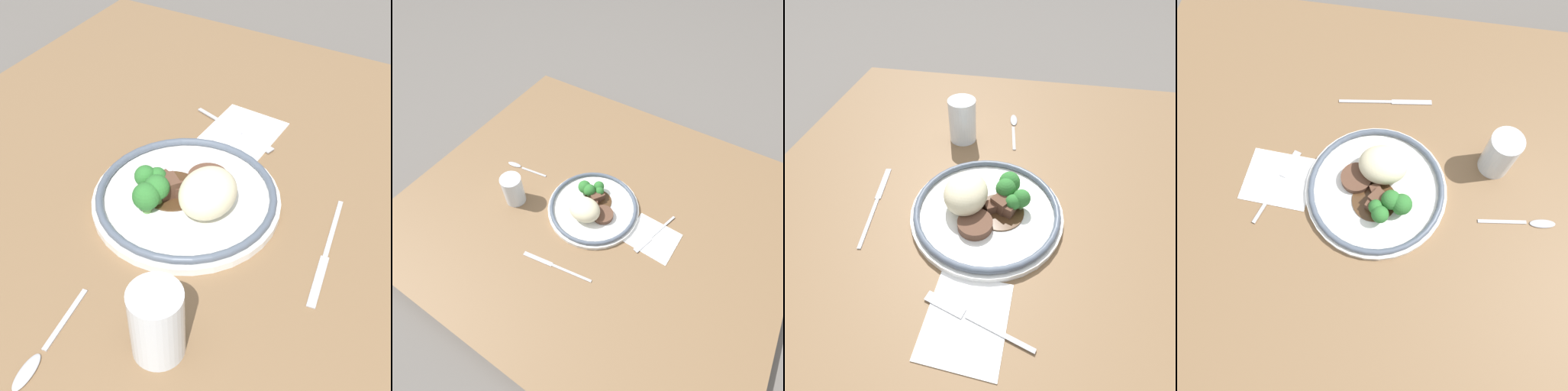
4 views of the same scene
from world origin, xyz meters
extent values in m
plane|color=#5B5651|center=(0.00, 0.00, 0.00)|extent=(8.00, 8.00, 0.00)
cube|color=brown|center=(0.00, 0.00, 0.02)|extent=(1.17, 1.03, 0.05)
cube|color=white|center=(-0.21, 0.01, 0.05)|extent=(0.15, 0.13, 0.00)
cylinder|color=white|center=(0.00, 0.02, 0.05)|extent=(0.29, 0.29, 0.01)
torus|color=#4C5666|center=(0.00, 0.02, 0.07)|extent=(0.28, 0.28, 0.01)
ellipsoid|color=beige|center=(0.01, 0.06, 0.09)|extent=(0.10, 0.08, 0.06)
cylinder|color=brown|center=(-0.04, 0.03, 0.07)|extent=(0.06, 0.06, 0.02)
cylinder|color=#472D19|center=(0.00, -0.01, 0.06)|extent=(0.09, 0.09, 0.00)
cube|color=brown|center=(0.00, 0.01, 0.07)|extent=(0.03, 0.03, 0.02)
cube|color=brown|center=(0.00, -0.02, 0.07)|extent=(0.03, 0.03, 0.03)
cube|color=brown|center=(0.01, -0.01, 0.08)|extent=(0.04, 0.04, 0.03)
cylinder|color=#5B8E47|center=(0.06, -0.02, 0.07)|extent=(0.01, 0.01, 0.01)
sphere|color=#2D702D|center=(0.06, -0.02, 0.09)|extent=(0.04, 0.04, 0.04)
cylinder|color=#5B8E47|center=(0.05, -0.02, 0.07)|extent=(0.01, 0.01, 0.01)
sphere|color=#2D702D|center=(0.05, -0.02, 0.09)|extent=(0.03, 0.03, 0.03)
cylinder|color=#5B8E47|center=(0.03, -0.01, 0.07)|extent=(0.01, 0.01, 0.02)
sphere|color=#2D702D|center=(0.03, -0.01, 0.09)|extent=(0.04, 0.04, 0.04)
cylinder|color=#5B8E47|center=(0.02, -0.05, 0.07)|extent=(0.01, 0.01, 0.02)
sphere|color=#2D702D|center=(0.02, -0.05, 0.09)|extent=(0.03, 0.03, 0.03)
cylinder|color=#5B8E47|center=(0.01, -0.03, 0.07)|extent=(0.01, 0.01, 0.01)
sphere|color=#2D702D|center=(0.01, -0.03, 0.09)|extent=(0.03, 0.03, 0.03)
cylinder|color=orange|center=(0.24, 0.12, 0.08)|extent=(0.06, 0.06, 0.07)
cylinder|color=silver|center=(0.24, 0.12, 0.10)|extent=(0.06, 0.06, 0.10)
cube|color=#ADADB2|center=(-0.22, -0.04, 0.05)|extent=(0.04, 0.11, 0.00)
cube|color=#ADADB2|center=(-0.19, 0.05, 0.05)|extent=(0.03, 0.07, 0.00)
cube|color=#ADADB2|center=(-0.06, 0.23, 0.05)|extent=(0.12, 0.02, 0.00)
cube|color=#ADADB2|center=(0.05, 0.25, 0.05)|extent=(0.09, 0.02, 0.00)
cube|color=#ADADB2|center=(0.26, -0.01, 0.05)|extent=(0.10, 0.02, 0.00)
ellipsoid|color=#ADADB2|center=(0.34, 0.00, 0.05)|extent=(0.05, 0.02, 0.01)
camera|label=1|loc=(0.52, 0.33, 0.63)|focal=50.00mm
camera|label=2|loc=(-0.27, 0.49, 0.86)|focal=28.00mm
camera|label=3|loc=(-0.38, -0.04, 0.50)|focal=28.00mm
camera|label=4|loc=(0.04, -0.28, 0.78)|focal=35.00mm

